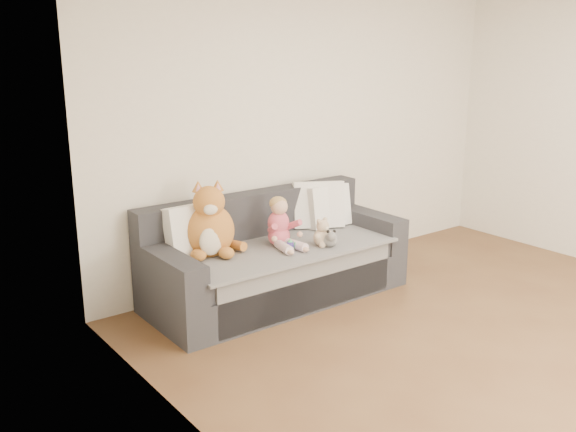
# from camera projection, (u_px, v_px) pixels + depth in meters

# --- Properties ---
(room_shell) EXTENTS (5.00, 5.00, 5.00)m
(room_shell) POSITION_uv_depth(u_px,v_px,m) (508.00, 165.00, 4.31)
(room_shell) COLOR brown
(room_shell) RESTS_ON ground
(sofa) EXTENTS (2.20, 0.94, 0.85)m
(sofa) POSITION_uv_depth(u_px,v_px,m) (274.00, 262.00, 5.39)
(sofa) COLOR #27272C
(sofa) RESTS_ON ground
(cushion_left) EXTENTS (0.45, 0.22, 0.42)m
(cushion_left) POSITION_uv_depth(u_px,v_px,m) (193.00, 230.00, 5.01)
(cushion_left) COLOR white
(cushion_left) RESTS_ON sofa
(cushion_right_back) EXTENTS (0.50, 0.40, 0.43)m
(cushion_right_back) POSITION_uv_depth(u_px,v_px,m) (318.00, 204.00, 5.78)
(cushion_right_back) COLOR white
(cushion_right_back) RESTS_ON sofa
(cushion_right_front) EXTENTS (0.42, 0.20, 0.39)m
(cushion_right_front) POSITION_uv_depth(u_px,v_px,m) (329.00, 206.00, 5.80)
(cushion_right_front) COLOR white
(cushion_right_front) RESTS_ON sofa
(toddler) EXTENTS (0.29, 0.42, 0.41)m
(toddler) POSITION_uv_depth(u_px,v_px,m) (281.00, 225.00, 5.25)
(toddler) COLOR #C14475
(toddler) RESTS_ON sofa
(plush_cat) EXTENTS (0.47, 0.44, 0.62)m
(plush_cat) POSITION_uv_depth(u_px,v_px,m) (210.00, 227.00, 5.01)
(plush_cat) COLOR #C5612B
(plush_cat) RESTS_ON sofa
(teddy_bear) EXTENTS (0.19, 0.14, 0.24)m
(teddy_bear) POSITION_uv_depth(u_px,v_px,m) (322.00, 234.00, 5.26)
(teddy_bear) COLOR tan
(teddy_bear) RESTS_ON sofa
(plush_cow) EXTENTS (0.14, 0.19, 0.16)m
(plush_cow) POSITION_uv_depth(u_px,v_px,m) (329.00, 239.00, 5.25)
(plush_cow) COLOR white
(plush_cow) RESTS_ON sofa
(sippy_cup) EXTENTS (0.09, 0.07, 0.10)m
(sippy_cup) POSITION_uv_depth(u_px,v_px,m) (290.00, 245.00, 5.14)
(sippy_cup) COLOR #413591
(sippy_cup) RESTS_ON sofa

